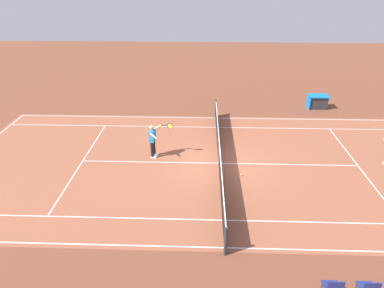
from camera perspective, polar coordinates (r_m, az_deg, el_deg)
The scene contains 8 objects.
ground_plane at distance 16.28m, azimuth 4.39°, elevation -3.16°, with size 60.00×60.00×0.00m, color brown.
court_slab at distance 16.28m, azimuth 4.39°, elevation -3.16°, with size 24.20×11.40×0.00m, color #935138.
court_line_markings at distance 16.28m, azimuth 4.39°, elevation -3.15°, with size 23.85×11.05×0.01m.
tennis_net at distance 16.04m, azimuth 4.45°, elevation -1.64°, with size 0.10×11.70×1.08m.
tennis_player_near at distance 16.49m, azimuth -6.36°, elevation 0.80°, with size 1.15×0.76×1.70m.
tennis_ball at distance 15.45m, azimuth 8.08°, elevation -5.02°, with size 0.07×0.07×0.07m, color #CCE01E.
spectator_chair_2 at distance 10.68m, azimuth 22.06°, elevation -21.02°, with size 0.44×0.44×0.88m.
equipment_cart_tarped at distance 24.02m, azimuth 19.81°, elevation 6.56°, with size 1.25×0.84×0.85m.
Camera 1 is at (0.76, 14.10, 8.10)m, focal length 32.59 mm.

